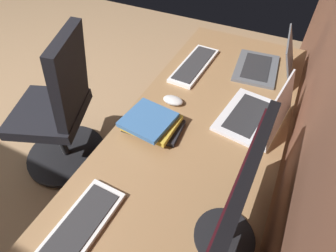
{
  "coord_description": "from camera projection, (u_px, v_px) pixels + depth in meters",
  "views": [
    {
      "loc": [
        0.69,
        2.06,
        1.63
      ],
      "look_at": [
        0.11,
        1.78,
        0.95
      ],
      "focal_mm": 28.88,
      "sensor_mm": 36.0,
      "label": 1
    }
  ],
  "objects": [
    {
      "name": "keyboard_spare",
      "position": [
        194.0,
        65.0,
        1.57
      ],
      "size": [
        0.43,
        0.16,
        0.02
      ],
      "color": "silver",
      "rests_on": "desk"
    },
    {
      "name": "monitor_primary",
      "position": [
        236.0,
        204.0,
        0.73
      ],
      "size": [
        0.53,
        0.2,
        0.39
      ],
      "color": "black",
      "rests_on": "desk"
    },
    {
      "name": "office_chair",
      "position": [
        61.0,
        114.0,
        1.69
      ],
      "size": [
        0.56,
        0.61,
        0.97
      ],
      "color": "black",
      "rests_on": "ground"
    },
    {
      "name": "book_stack_near",
      "position": [
        151.0,
        123.0,
        1.21
      ],
      "size": [
        0.22,
        0.27,
        0.07
      ],
      "color": "black",
      "rests_on": "desk"
    },
    {
      "name": "laptop_leftmost",
      "position": [
        269.0,
        63.0,
        1.5
      ],
      "size": [
        0.36,
        0.33,
        0.22
      ],
      "color": "#595B60",
      "rests_on": "desk"
    },
    {
      "name": "desk",
      "position": [
        179.0,
        176.0,
        1.13
      ],
      "size": [
        2.32,
        0.72,
        0.73
      ],
      "color": "#936D47",
      "rests_on": "ground"
    },
    {
      "name": "keyboard_main",
      "position": [
        72.0,
        237.0,
        0.88
      ],
      "size": [
        0.42,
        0.15,
        0.02
      ],
      "color": "silver",
      "rests_on": "desk"
    },
    {
      "name": "mouse_spare",
      "position": [
        173.0,
        100.0,
        1.34
      ],
      "size": [
        0.06,
        0.1,
        0.03
      ],
      "primitive_type": "ellipsoid",
      "color": "silver",
      "rests_on": "desk"
    },
    {
      "name": "laptop_left",
      "position": [
        259.0,
        113.0,
        1.23
      ],
      "size": [
        0.38,
        0.31,
        0.21
      ],
      "color": "silver",
      "rests_on": "desk"
    }
  ]
}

